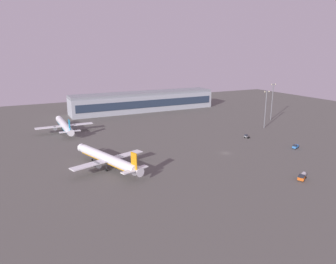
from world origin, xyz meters
The scene contains 9 objects.
ground_plane centered at (0.00, 0.00, 0.00)m, with size 416.00×416.00×0.00m, color #56544F.
terminal_building centered at (7.38, 128.77, 8.09)m, with size 126.30×22.40×16.40m.
airplane_taxiway_distant centered at (-60.10, 5.52, 4.49)m, with size 35.52×45.18×11.88m.
airplane_terminal_side centered at (-67.03, 81.35, 4.47)m, with size 35.75×46.00×11.82m.
maintenance_van centered at (38.34, -10.33, 1.18)m, with size 4.56×3.26×2.25m.
fuel_truck centered at (7.22, -41.86, 1.37)m, with size 6.54×4.86×2.35m.
pushback_tug centered at (28.76, 18.28, 1.07)m, with size 2.70×3.49×2.05m.
apron_light_central centered at (56.38, 32.70, 14.51)m, with size 4.80×0.90×25.34m.
apron_light_east centered at (79.68, 50.60, 15.58)m, with size 4.80×0.90×27.44m.
Camera 1 is at (-94.96, -124.23, 50.96)m, focal length 33.60 mm.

